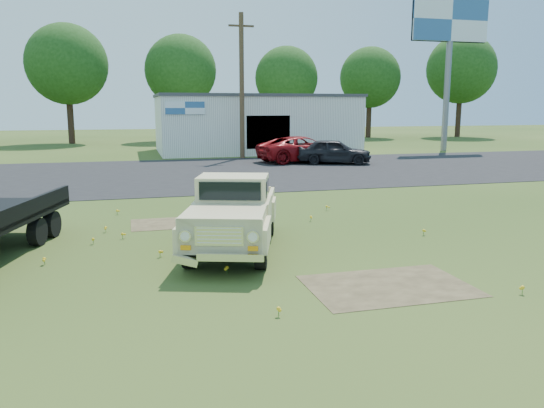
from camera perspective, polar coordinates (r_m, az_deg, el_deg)
The scene contains 15 objects.
ground at distance 12.35m, azimuth -0.26°, elevation -4.99°, with size 140.00×140.00×0.00m, color #294215.
asphalt_lot at distance 26.89m, azimuth -8.47°, elevation 3.31°, with size 90.00×14.00×0.02m, color black.
dirt_patch_a at distance 10.19m, azimuth 12.44°, elevation -8.63°, with size 3.00×2.00×0.01m, color #433923.
dirt_patch_b at distance 15.40m, azimuth -10.85°, elevation -2.07°, with size 2.20×1.60×0.01m, color #433923.
commercial_building at distance 39.57m, azimuth -1.87°, elevation 8.72°, with size 14.20×8.20×4.15m.
billboard at distance 42.69m, azimuth 18.59°, elevation 16.98°, with size 6.10×0.45×11.05m.
utility_pole_mid at distance 34.27m, azimuth -3.27°, elevation 12.62°, with size 1.60×0.30×9.00m.
treeline_c at distance 51.38m, azimuth -21.20°, elevation 13.83°, with size 7.04×7.04×10.47m.
treeline_d at distance 52.36m, azimuth -9.79°, elevation 13.94°, with size 6.72×6.72×10.00m.
treeline_e at distance 52.77m, azimuth 1.57°, elevation 13.37°, with size 6.08×6.08×9.04m.
treeline_f at distance 58.71m, azimuth 10.50°, elevation 13.22°, with size 6.40×6.40×9.52m.
treeline_g at distance 62.43m, azimuth 19.69°, elevation 13.49°, with size 7.36×7.36×10.95m.
vintage_pickup_truck at distance 12.26m, azimuth -4.16°, elevation -0.95°, with size 1.87×4.81×1.75m, color #C8BD86, non-canonical shape.
red_pickup at distance 31.96m, azimuth 3.33°, elevation 5.89°, with size 2.52×5.47×1.52m, color maroon.
dark_sedan at distance 31.01m, azimuth 6.71°, elevation 5.62°, with size 1.70×4.23×1.44m, color black.
Camera 1 is at (-3.04, -11.51, 3.29)m, focal length 35.00 mm.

